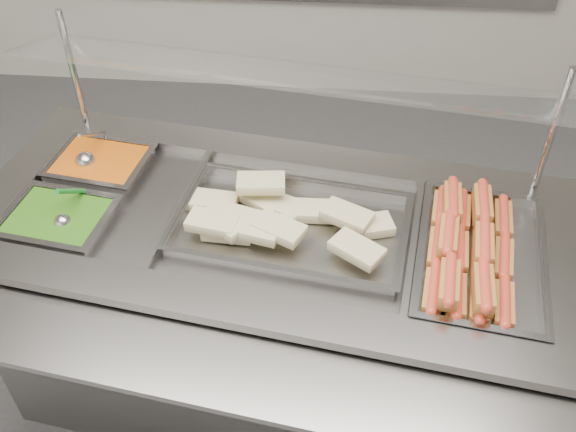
# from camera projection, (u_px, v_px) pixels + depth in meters

# --- Properties ---
(steam_counter) EXTENTS (1.93, 1.08, 0.87)m
(steam_counter) POSITION_uv_depth(u_px,v_px,m) (274.00, 313.00, 2.19)
(steam_counter) COLOR slate
(steam_counter) RESTS_ON ground
(tray_rail) EXTENTS (1.76, 0.62, 0.05)m
(tray_rail) POSITION_uv_depth(u_px,v_px,m) (221.00, 365.00, 1.58)
(tray_rail) COLOR gray
(tray_rail) RESTS_ON steam_counter
(sneeze_guard) EXTENTS (1.63, 0.53, 0.43)m
(sneeze_guard) POSITION_uv_depth(u_px,v_px,m) (289.00, 78.00, 1.82)
(sneeze_guard) COLOR silver
(sneeze_guard) RESTS_ON steam_counter
(pan_hotdogs) EXTENTS (0.41, 0.58, 0.10)m
(pan_hotdogs) POSITION_uv_depth(u_px,v_px,m) (479.00, 263.00, 1.82)
(pan_hotdogs) COLOR gray
(pan_hotdogs) RESTS_ON steam_counter
(pan_wraps) EXTENTS (0.71, 0.49, 0.07)m
(pan_wraps) POSITION_uv_depth(u_px,v_px,m) (291.00, 228.00, 1.91)
(pan_wraps) COLOR gray
(pan_wraps) RESTS_ON steam_counter
(pan_beans) EXTENTS (0.32, 0.28, 0.10)m
(pan_beans) POSITION_uv_depth(u_px,v_px,m) (102.00, 170.00, 2.14)
(pan_beans) COLOR gray
(pan_beans) RESTS_ON steam_counter
(pan_peas) EXTENTS (0.32, 0.28, 0.10)m
(pan_peas) POSITION_uv_depth(u_px,v_px,m) (60.00, 226.00, 1.94)
(pan_peas) COLOR gray
(pan_peas) RESTS_ON steam_counter
(hotdogs_in_buns) EXTENTS (0.30, 0.53, 0.11)m
(hotdogs_in_buns) POSITION_uv_depth(u_px,v_px,m) (469.00, 250.00, 1.80)
(hotdogs_in_buns) COLOR #A06621
(hotdogs_in_buns) RESTS_ON pan_hotdogs
(tortilla_wraps) EXTENTS (0.63, 0.37, 0.09)m
(tortilla_wraps) POSITION_uv_depth(u_px,v_px,m) (274.00, 218.00, 1.89)
(tortilla_wraps) COLOR #CABE87
(tortilla_wraps) RESTS_ON pan_wraps
(ladle) EXTENTS (0.07, 0.19, 0.14)m
(ladle) POSITION_uv_depth(u_px,v_px,m) (86.00, 160.00, 2.10)
(ladle) COLOR silver
(ladle) RESTS_ON pan_beans
(serving_spoon) EXTENTS (0.06, 0.17, 0.14)m
(serving_spoon) POSITION_uv_depth(u_px,v_px,m) (64.00, 217.00, 1.89)
(serving_spoon) COLOR silver
(serving_spoon) RESTS_ON pan_peas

